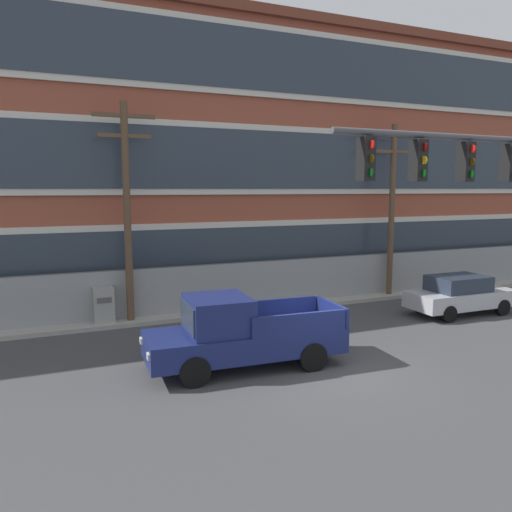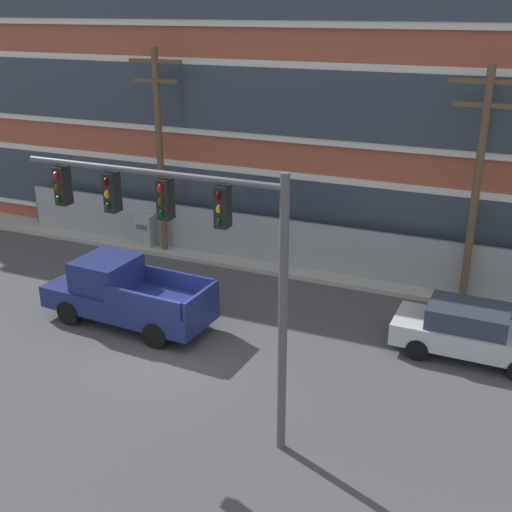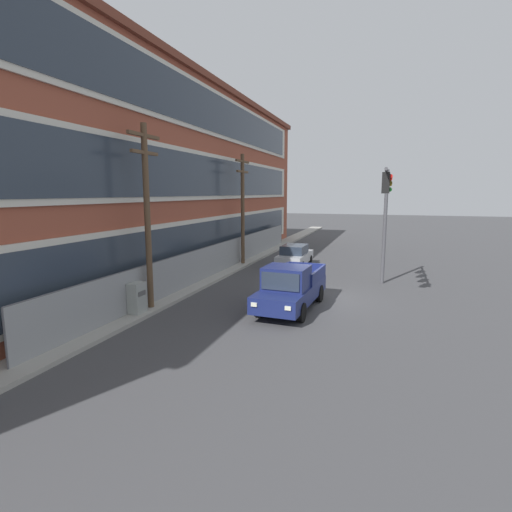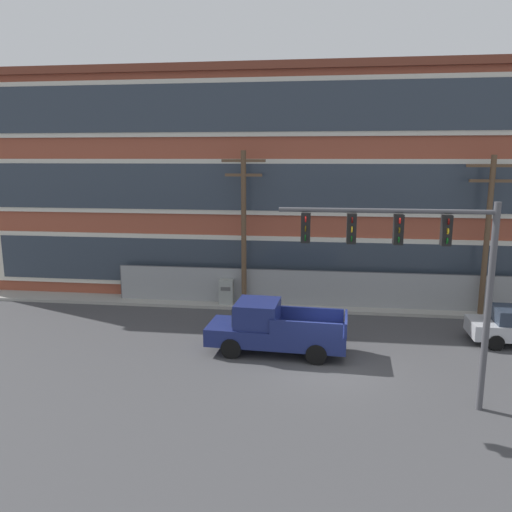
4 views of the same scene
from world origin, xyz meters
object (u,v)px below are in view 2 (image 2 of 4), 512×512
object	(u,v)px
pickup_truck_navy	(124,294)
electrical_cabinet	(145,232)
traffic_signal_mast	(191,236)
utility_pole_midblock	(478,178)
utility_pole_near_corner	(159,145)
sedan_silver	(471,331)

from	to	relation	value
pickup_truck_navy	electrical_cabinet	size ratio (longest dim) A/B	3.88
traffic_signal_mast	pickup_truck_navy	distance (m)	7.15
traffic_signal_mast	utility_pole_midblock	distance (m)	10.87
pickup_truck_navy	utility_pole_midblock	bearing A→B (deg)	31.11
pickup_truck_navy	electrical_cabinet	distance (m)	6.63
utility_pole_midblock	electrical_cabinet	size ratio (longest dim) A/B	5.37
pickup_truck_navy	utility_pole_near_corner	xyz separation A→B (m)	(-2.08, 5.85, 3.46)
traffic_signal_mast	utility_pole_near_corner	world-z (taller)	utility_pole_near_corner
pickup_truck_navy	sedan_silver	distance (m)	10.51
sedan_silver	electrical_cabinet	size ratio (longest dim) A/B	3.05
pickup_truck_navy	electrical_cabinet	bearing A→B (deg)	117.11
utility_pole_near_corner	electrical_cabinet	bearing A→B (deg)	176.85
traffic_signal_mast	electrical_cabinet	xyz separation A→B (m)	(-7.68, 9.70, -4.11)
sedan_silver	utility_pole_midblock	world-z (taller)	utility_pole_midblock
traffic_signal_mast	utility_pole_near_corner	bearing A→B (deg)	124.93
sedan_silver	utility_pole_near_corner	size ratio (longest dim) A/B	0.55
utility_pole_midblock	pickup_truck_navy	bearing A→B (deg)	-148.89
utility_pole_near_corner	utility_pole_midblock	size ratio (longest dim) A/B	1.03
utility_pole_near_corner	sedan_silver	bearing A→B (deg)	-16.55
pickup_truck_navy	utility_pole_near_corner	world-z (taller)	utility_pole_near_corner
pickup_truck_navy	electrical_cabinet	world-z (taller)	pickup_truck_navy
traffic_signal_mast	electrical_cabinet	world-z (taller)	traffic_signal_mast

